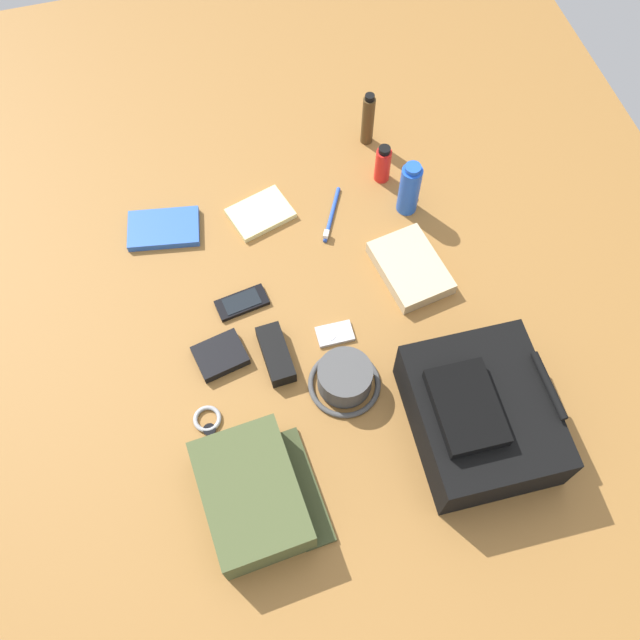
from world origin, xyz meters
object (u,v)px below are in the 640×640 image
(backpack, at_px, (480,415))
(paperback_novel, at_px, (164,229))
(cologne_bottle, at_px, (368,120))
(toothbrush, at_px, (331,217))
(deodorant_spray, at_px, (409,189))
(toiletry_pouch, at_px, (253,495))
(notepad, at_px, (260,213))
(cell_phone, at_px, (242,303))
(wristwatch, at_px, (208,420))
(sunscreen_spray, at_px, (383,164))
(sunglasses_case, at_px, (276,354))
(folded_towel, at_px, (410,268))
(media_player, at_px, (335,334))
(bucket_hat, at_px, (345,379))
(wallet, at_px, (220,355))

(backpack, xyz_separation_m, paperback_novel, (-0.69, -0.56, -0.06))
(cologne_bottle, distance_m, toothbrush, 0.29)
(deodorant_spray, bearing_deg, backpack, -4.55)
(toiletry_pouch, distance_m, notepad, 0.73)
(cell_phone, xyz_separation_m, wristwatch, (0.27, -0.14, -0.00))
(deodorant_spray, bearing_deg, sunscreen_spray, -164.09)
(sunscreen_spray, distance_m, toothbrush, 0.19)
(deodorant_spray, distance_m, sunglasses_case, 0.54)
(cologne_bottle, height_order, folded_towel, cologne_bottle)
(media_player, bearing_deg, notepad, -167.02)
(folded_towel, relative_size, sunglasses_case, 1.43)
(folded_towel, bearing_deg, wristwatch, -65.81)
(paperback_novel, bearing_deg, folded_towel, 63.29)
(cologne_bottle, xyz_separation_m, folded_towel, (0.43, -0.02, -0.06))
(folded_towel, bearing_deg, toothbrush, -145.27)
(backpack, distance_m, toothbrush, 0.64)
(cologne_bottle, height_order, notepad, cologne_bottle)
(backpack, distance_m, media_player, 0.38)
(paperback_novel, height_order, folded_towel, folded_towel)
(media_player, distance_m, notepad, 0.39)
(notepad, relative_size, sunglasses_case, 1.07)
(backpack, xyz_separation_m, toothbrush, (-0.61, -0.15, -0.06))
(cologne_bottle, xyz_separation_m, sunglasses_case, (0.57, -0.39, -0.06))
(media_player, xyz_separation_m, folded_towel, (-0.12, 0.22, 0.01))
(bucket_hat, distance_m, wristwatch, 0.31)
(media_player, relative_size, wristwatch, 1.20)
(backpack, relative_size, sunscreen_spray, 3.00)
(deodorant_spray, distance_m, paperback_novel, 0.62)
(sunscreen_spray, bearing_deg, toothbrush, -60.60)
(deodorant_spray, height_order, wristwatch, deodorant_spray)
(bucket_hat, bearing_deg, folded_towel, 135.62)
(toothbrush, bearing_deg, media_player, -14.47)
(paperback_novel, bearing_deg, wallet, 9.73)
(backpack, xyz_separation_m, media_player, (-0.29, -0.23, -0.06))
(sunscreen_spray, relative_size, paperback_novel, 0.59)
(toiletry_pouch, distance_m, paperback_novel, 0.73)
(deodorant_spray, xyz_separation_m, notepad, (-0.08, -0.37, -0.07))
(deodorant_spray, relative_size, cell_phone, 1.24)
(bucket_hat, bearing_deg, cologne_bottle, 158.85)
(toiletry_pouch, distance_m, toothbrush, 0.73)
(bucket_hat, bearing_deg, media_player, 173.81)
(bucket_hat, distance_m, sunglasses_case, 0.17)
(cell_phone, relative_size, wallet, 1.17)
(paperback_novel, xyz_separation_m, notepad, (0.02, 0.24, -0.00))
(cologne_bottle, height_order, toothbrush, cologne_bottle)
(backpack, relative_size, paperback_novel, 1.76)
(backpack, xyz_separation_m, wallet, (-0.31, -0.50, -0.06))
(paperback_novel, height_order, sunglasses_case, sunglasses_case)
(media_player, distance_m, wristwatch, 0.35)
(backpack, xyz_separation_m, wristwatch, (-0.16, -0.56, -0.06))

